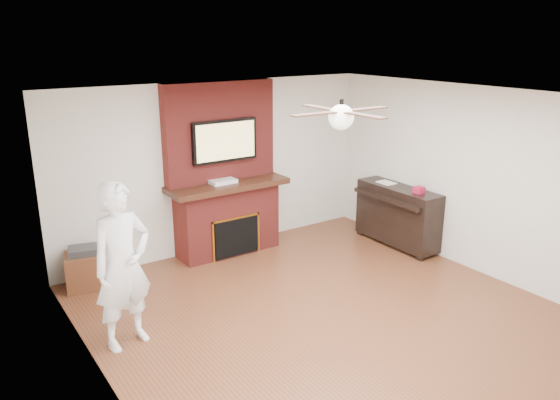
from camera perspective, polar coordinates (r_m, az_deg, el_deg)
room_shell at (r=5.90m, az=6.07°, el=-1.74°), size 5.36×5.86×2.86m
fireplace at (r=7.99m, az=-5.79°, el=1.39°), size 1.78×0.64×2.50m
tv at (r=7.80m, az=-5.78°, el=6.17°), size 1.00×0.08×0.60m
ceiling_fan at (r=5.64m, az=6.42°, el=8.71°), size 1.21×1.21×0.31m
person at (r=5.78m, az=-16.13°, el=-6.61°), size 0.73×0.57×1.77m
side_table at (r=7.48m, az=-19.69°, el=-6.75°), size 0.57×0.57×0.54m
piano at (r=8.50m, az=12.15°, el=-1.46°), size 0.53×1.42×1.01m
cable_box at (r=7.85m, az=-5.97°, el=1.94°), size 0.38×0.22×0.05m
candle_orange at (r=8.07m, az=-5.37°, el=-5.50°), size 0.08×0.08×0.11m
candle_green at (r=8.14m, az=-4.79°, el=-5.34°), size 0.07×0.07×0.10m
candle_cream at (r=8.14m, az=-4.41°, el=-5.29°), size 0.08×0.08×0.10m
candle_blue at (r=8.24m, az=-3.51°, el=-5.07°), size 0.06×0.06×0.08m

